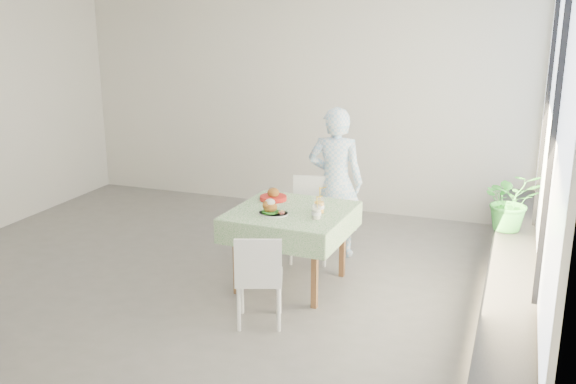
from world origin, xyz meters
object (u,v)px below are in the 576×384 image
at_px(main_dish, 272,209).
at_px(potted_plant, 511,201).
at_px(chair_near, 260,296).
at_px(juice_cup_orange, 319,206).
at_px(chair_far, 310,235).
at_px(diner, 335,182).
at_px(cafe_table, 291,239).

xyz_separation_m(main_dish, potted_plant, (2.02, 1.03, -0.00)).
distance_m(chair_near, juice_cup_orange, 1.03).
relative_size(chair_far, chair_near, 1.08).
xyz_separation_m(chair_far, chair_near, (0.06, -1.51, -0.02)).
bearing_deg(chair_far, main_dish, -95.55).
xyz_separation_m(chair_far, diner, (0.19, 0.24, 0.53)).
bearing_deg(main_dish, chair_near, -77.52).
distance_m(diner, juice_cup_orange, 0.92).
bearing_deg(cafe_table, chair_near, -88.57).
distance_m(diner, potted_plant, 1.74).
bearing_deg(juice_cup_orange, chair_near, -106.41).
relative_size(cafe_table, chair_far, 1.28).
height_order(diner, juice_cup_orange, diner).
distance_m(chair_near, main_dish, 0.85).
bearing_deg(diner, chair_near, 79.13).
distance_m(main_dish, juice_cup_orange, 0.43).
relative_size(chair_near, diner, 0.50).
bearing_deg(chair_far, chair_near, -87.78).
bearing_deg(juice_cup_orange, cafe_table, -178.24).
bearing_deg(potted_plant, main_dish, -152.88).
distance_m(cafe_table, juice_cup_orange, 0.44).
bearing_deg(chair_far, diner, 51.49).
bearing_deg(chair_far, juice_cup_orange, -65.72).
distance_m(chair_far, potted_plant, 2.01).
height_order(chair_far, potted_plant, potted_plant).
xyz_separation_m(cafe_table, potted_plant, (1.89, 0.85, 0.33)).
bearing_deg(diner, potted_plant, 171.16).
xyz_separation_m(main_dish, juice_cup_orange, (0.39, 0.19, 0.02)).
xyz_separation_m(chair_far, potted_plant, (1.93, 0.17, 0.52)).
xyz_separation_m(chair_near, potted_plant, (1.87, 1.68, 0.54)).
xyz_separation_m(cafe_table, chair_far, (-0.04, 0.68, -0.20)).
height_order(chair_near, diner, diner).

